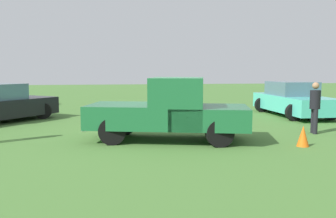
{
  "coord_description": "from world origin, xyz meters",
  "views": [
    {
      "loc": [
        -1.63,
        -10.71,
        2.0
      ],
      "look_at": [
        -0.01,
        -0.58,
        0.9
      ],
      "focal_mm": 39.04,
      "sensor_mm": 36.0,
      "label": 1
    }
  ],
  "objects_px": {
    "pickup_truck": "(172,109)",
    "person_visitor": "(315,105)",
    "sedan_near": "(293,100)",
    "traffic_cone": "(303,136)"
  },
  "relations": [
    {
      "from": "pickup_truck",
      "to": "person_visitor",
      "type": "xyz_separation_m",
      "value": [
        4.63,
        0.42,
        -0.01
      ]
    },
    {
      "from": "pickup_truck",
      "to": "person_visitor",
      "type": "bearing_deg",
      "value": -160.01
    },
    {
      "from": "person_visitor",
      "to": "traffic_cone",
      "type": "bearing_deg",
      "value": 62.76
    },
    {
      "from": "traffic_cone",
      "to": "person_visitor",
      "type": "bearing_deg",
      "value": 52.25
    },
    {
      "from": "sedan_near",
      "to": "traffic_cone",
      "type": "distance_m",
      "value": 6.82
    },
    {
      "from": "person_visitor",
      "to": "sedan_near",
      "type": "bearing_deg",
      "value": -99.44
    },
    {
      "from": "pickup_truck",
      "to": "sedan_near",
      "type": "height_order",
      "value": "pickup_truck"
    },
    {
      "from": "person_visitor",
      "to": "traffic_cone",
      "type": "relative_size",
      "value": 2.94
    },
    {
      "from": "person_visitor",
      "to": "traffic_cone",
      "type": "height_order",
      "value": "person_visitor"
    },
    {
      "from": "pickup_truck",
      "to": "traffic_cone",
      "type": "xyz_separation_m",
      "value": [
        3.26,
        -1.35,
        -0.64
      ]
    }
  ]
}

